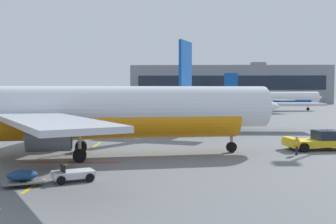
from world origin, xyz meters
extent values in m
plane|color=slate|center=(40.00, 40.00, 0.00)|extent=(400.00, 400.00, 0.00)
cube|color=yellow|center=(18.00, 13.86, 0.00)|extent=(0.24, 4.00, 0.01)
cube|color=yellow|center=(18.00, 20.21, 0.00)|extent=(0.24, 4.00, 0.01)
cube|color=yellow|center=(18.00, 26.84, 0.00)|extent=(0.24, 4.00, 0.01)
cube|color=yellow|center=(18.00, 33.19, 0.00)|extent=(0.24, 4.00, 0.01)
cube|color=yellow|center=(18.00, 40.15, 0.00)|extent=(0.24, 4.00, 0.01)
cube|color=yellow|center=(18.00, 47.44, 0.00)|extent=(0.24, 4.00, 0.01)
cube|color=yellow|center=(18.00, 53.41, 0.00)|extent=(0.24, 4.00, 0.01)
cube|color=yellow|center=(18.00, 59.65, 0.00)|extent=(0.24, 4.00, 0.01)
cube|color=yellow|center=(18.00, 66.58, 0.00)|extent=(0.24, 4.00, 0.01)
cube|color=yellow|center=(18.00, 72.36, 0.00)|extent=(0.24, 4.00, 0.01)
cube|color=yellow|center=(18.00, 78.10, 0.00)|extent=(0.24, 4.00, 0.01)
cube|color=yellow|center=(18.00, 85.49, 0.00)|extent=(0.24, 4.00, 0.01)
cube|color=#B21414|center=(18.00, 22.00, 0.00)|extent=(8.00, 0.40, 0.01)
cylinder|color=silver|center=(20.13, 25.42, 4.30)|extent=(30.21, 10.19, 3.80)
cylinder|color=orange|center=(20.13, 25.42, 3.26)|extent=(24.68, 8.69, 3.50)
cone|color=silver|center=(34.83, 28.66, 4.30)|extent=(4.22, 4.39, 3.72)
cube|color=#192333|center=(33.80, 28.44, 4.97)|extent=(2.18, 3.13, 0.60)
cube|color=#B7BCC6|center=(14.42, 32.87, 3.83)|extent=(6.79, 17.45, 0.36)
cube|color=#B7BCC6|center=(18.08, 16.26, 3.83)|extent=(13.02, 16.98, 0.36)
cylinder|color=#4C4F54|center=(14.92, 29.90, 2.38)|extent=(3.58, 2.74, 2.10)
cylinder|color=black|center=(16.48, 30.25, 2.38)|extent=(0.50, 1.77, 1.79)
cylinder|color=#4C4F54|center=(17.29, 19.16, 2.38)|extent=(3.58, 2.74, 2.10)
cylinder|color=black|center=(18.85, 19.51, 2.38)|extent=(0.50, 1.77, 1.79)
cylinder|color=gray|center=(31.75, 27.98, 1.83)|extent=(0.28, 0.28, 2.67)
cylinder|color=black|center=(31.75, 27.98, 0.50)|extent=(1.03, 0.49, 0.99)
cylinder|color=gray|center=(17.62, 27.53, 1.86)|extent=(0.28, 0.28, 2.61)
cylinder|color=black|center=(17.54, 27.87, 0.55)|extent=(1.15, 0.58, 1.10)
cylinder|color=black|center=(17.69, 27.19, 0.55)|extent=(1.15, 0.58, 1.10)
cylinder|color=gray|center=(18.74, 22.45, 1.86)|extent=(0.28, 0.28, 2.61)
cylinder|color=black|center=(18.66, 22.79, 0.55)|extent=(1.15, 0.58, 1.10)
cylinder|color=black|center=(18.81, 22.11, 0.55)|extent=(1.15, 0.58, 1.10)
cube|color=yellow|center=(40.25, 29.86, 0.70)|extent=(6.36, 3.68, 0.60)
cube|color=#192333|center=(41.31, 30.02, 1.45)|extent=(2.70, 2.47, 0.90)
cube|color=yellow|center=(37.64, 29.45, 1.12)|extent=(1.08, 2.60, 0.24)
sphere|color=orange|center=(41.31, 30.02, 2.00)|extent=(0.16, 0.16, 0.16)
cylinder|color=black|center=(38.56, 28.18, 0.45)|extent=(0.95, 0.53, 0.90)
cylinder|color=black|center=(38.13, 30.95, 0.45)|extent=(0.95, 0.53, 0.90)
cylinder|color=black|center=(41.93, 31.53, 0.45)|extent=(0.95, 0.53, 0.90)
cylinder|color=white|center=(52.52, 106.02, 3.67)|extent=(25.90, 6.45, 3.24)
cylinder|color=#0F479E|center=(52.52, 106.02, 2.78)|extent=(21.12, 5.59, 2.98)
cone|color=white|center=(65.27, 107.64, 3.67)|extent=(3.36, 3.53, 3.18)
cone|color=white|center=(39.19, 104.33, 4.08)|extent=(3.90, 3.19, 2.76)
cube|color=#192333|center=(64.38, 107.52, 4.24)|extent=(1.66, 2.59, 0.51)
cube|color=#0F479E|center=(40.67, 104.52, 7.85)|extent=(3.76, 0.78, 5.12)
cube|color=white|center=(39.73, 107.15, 4.32)|extent=(3.40, 5.76, 0.20)
cube|color=white|center=(40.42, 101.73, 4.32)|extent=(3.40, 5.76, 0.20)
cube|color=#B7BCC6|center=(48.25, 112.79, 3.26)|extent=(7.04, 15.05, 0.31)
cube|color=#B7BCC6|center=(50.07, 98.40, 3.26)|extent=(10.14, 14.81, 0.31)
cylinder|color=#4C4F54|center=(48.44, 110.23, 2.03)|extent=(2.94, 2.12, 1.79)
cylinder|color=black|center=(49.80, 110.41, 2.03)|extent=(0.29, 1.52, 1.52)
cylinder|color=#4C4F54|center=(49.62, 100.92, 2.03)|extent=(2.94, 2.12, 1.79)
cylinder|color=black|center=(50.98, 101.09, 2.03)|extent=(0.29, 1.52, 1.52)
cylinder|color=gray|center=(62.60, 107.30, 1.56)|extent=(0.24, 0.24, 2.27)
cylinder|color=black|center=(62.60, 107.30, 0.42)|extent=(0.87, 0.34, 0.84)
cylinder|color=gray|center=(50.55, 108.01, 1.58)|extent=(0.24, 0.24, 2.23)
cylinder|color=black|center=(50.51, 108.30, 0.47)|extent=(0.97, 0.41, 0.94)
cylinder|color=black|center=(50.59, 107.71, 0.47)|extent=(0.97, 0.41, 0.94)
cylinder|color=gray|center=(51.11, 103.60, 1.58)|extent=(0.24, 0.24, 2.23)
cylinder|color=black|center=(51.07, 103.90, 0.47)|extent=(0.97, 0.41, 0.94)
cylinder|color=black|center=(51.15, 103.31, 0.47)|extent=(0.97, 0.41, 0.94)
cylinder|color=white|center=(32.03, 55.95, 4.27)|extent=(13.17, 29.50, 3.77)
cylinder|color=#0F479E|center=(32.03, 55.95, 3.23)|extent=(11.10, 24.14, 3.47)
cone|color=white|center=(36.83, 70.09, 4.27)|extent=(4.62, 4.48, 3.70)
cone|color=white|center=(27.00, 41.15, 4.74)|extent=(4.38, 4.98, 3.21)
cube|color=#192333|center=(36.50, 69.10, 4.93)|extent=(3.19, 2.41, 0.60)
cube|color=#0F479E|center=(27.56, 42.79, 9.13)|extent=(1.74, 4.25, 5.95)
cube|color=white|center=(24.33, 43.15, 5.02)|extent=(7.04, 5.05, 0.24)
cube|color=white|center=(30.35, 41.11, 5.02)|extent=(7.04, 5.05, 0.24)
cube|color=#B7BCC6|center=(22.77, 54.92, 3.80)|extent=(16.22, 14.15, 0.36)
cube|color=#B7BCC6|center=(38.75, 49.50, 3.80)|extent=(16.91, 4.92, 0.36)
cylinder|color=#4C4F54|center=(25.54, 53.82, 2.36)|extent=(2.99, 3.68, 2.08)
cylinder|color=black|center=(26.05, 55.33, 2.36)|extent=(1.72, 0.68, 1.77)
cylinder|color=#4C4F54|center=(35.88, 50.31, 2.36)|extent=(2.99, 3.68, 2.08)
cylinder|color=black|center=(36.39, 51.82, 2.36)|extent=(1.72, 0.68, 1.77)
cylinder|color=gray|center=(35.83, 67.13, 1.81)|extent=(0.28, 0.28, 2.64)
cylinder|color=black|center=(35.83, 67.13, 0.49)|extent=(0.58, 1.02, 0.98)
cylinder|color=gray|center=(28.95, 54.90, 1.84)|extent=(0.28, 0.28, 2.59)
cylinder|color=black|center=(28.62, 55.01, 0.55)|extent=(0.68, 1.15, 1.09)
cylinder|color=black|center=(29.28, 54.78, 0.55)|extent=(0.68, 1.15, 1.09)
cylinder|color=gray|center=(33.83, 53.24, 1.84)|extent=(0.28, 0.28, 2.59)
cylinder|color=black|center=(33.51, 53.35, 0.55)|extent=(0.68, 1.15, 1.09)
cylinder|color=black|center=(34.16, 53.13, 0.55)|extent=(0.68, 1.15, 1.09)
cube|color=black|center=(7.79, 45.53, 0.74)|extent=(7.39, 4.85, 0.60)
cube|color=silver|center=(5.65, 46.39, 1.59)|extent=(3.07, 3.03, 1.10)
cube|color=#192333|center=(4.58, 46.82, 1.69)|extent=(0.78, 1.80, 0.64)
cube|color=#B7BCC6|center=(8.70, 45.16, 2.09)|extent=(5.31, 4.01, 2.10)
cylinder|color=black|center=(5.27, 45.25, 0.48)|extent=(0.99, 0.62, 0.96)
cylinder|color=black|center=(6.16, 47.48, 0.48)|extent=(0.99, 0.62, 0.96)
cylinder|color=black|center=(9.42, 43.57, 0.48)|extent=(0.99, 0.62, 0.96)
cylinder|color=black|center=(10.32, 45.80, 0.48)|extent=(0.99, 0.62, 0.96)
cube|color=silver|center=(20.09, 15.20, 0.46)|extent=(2.95, 2.44, 0.44)
cube|color=black|center=(19.51, 14.90, 0.86)|extent=(0.62, 1.05, 0.56)
cylinder|color=black|center=(20.58, 16.24, 0.28)|extent=(0.58, 0.42, 0.56)
cylinder|color=black|center=(21.22, 14.99, 0.28)|extent=(0.58, 0.42, 0.56)
cylinder|color=black|center=(18.96, 15.40, 0.28)|extent=(0.58, 0.42, 0.56)
cylinder|color=black|center=(19.60, 14.16, 0.28)|extent=(0.58, 0.42, 0.56)
cube|color=slate|center=(17.34, 13.78, 0.28)|extent=(2.82, 2.43, 0.12)
ellipsoid|color=navy|center=(17.34, 13.78, 0.66)|extent=(2.17, 1.90, 0.64)
cylinder|color=black|center=(17.03, 14.38, 0.22)|extent=(0.46, 0.33, 0.44)
cylinder|color=black|center=(17.65, 13.18, 0.22)|extent=(0.46, 0.33, 0.44)
cylinder|color=#191E38|center=(37.36, 26.42, 0.41)|extent=(0.16, 0.16, 0.81)
cylinder|color=#191E38|center=(37.48, 26.62, 0.41)|extent=(0.16, 0.16, 0.81)
cube|color=orange|center=(37.42, 26.52, 1.12)|extent=(0.31, 0.51, 0.61)
cube|color=silver|center=(37.42, 26.52, 1.15)|extent=(0.33, 0.52, 0.06)
sphere|color=#8C664C|center=(37.42, 26.52, 1.54)|extent=(0.22, 0.22, 0.22)
cylinder|color=orange|center=(37.44, 26.23, 1.15)|extent=(0.09, 0.09, 0.55)
cylinder|color=orange|center=(37.40, 26.81, 1.15)|extent=(0.09, 0.09, 0.55)
cube|color=gray|center=(47.08, 166.61, 7.85)|extent=(81.39, 18.98, 15.70)
cube|color=#192333|center=(47.08, 157.06, 8.64)|extent=(74.87, 0.12, 5.65)
cube|color=gray|center=(59.29, 166.61, 16.50)|extent=(6.00, 5.00, 1.60)
camera|label=1|loc=(27.04, -11.21, 5.91)|focal=44.75mm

